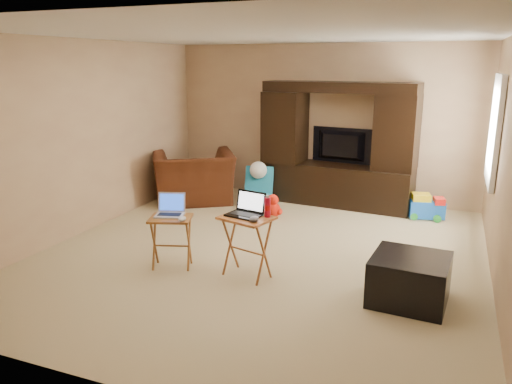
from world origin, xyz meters
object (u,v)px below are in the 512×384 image
at_px(television, 340,146).
at_px(mouse_right, 254,219).
at_px(child_rocker, 255,186).
at_px(ottoman, 409,279).
at_px(mouse_left, 182,219).
at_px(tray_table_left, 172,242).
at_px(push_toy, 427,206).
at_px(plush_toy, 273,206).
at_px(tray_table_right, 247,247).
at_px(laptop_right, 244,205).
at_px(laptop_left, 169,206).
at_px(recliner, 194,177).
at_px(water_bottle, 268,207).
at_px(entertainment_center, 338,145).

distance_m(television, mouse_right, 3.37).
height_order(child_rocker, ottoman, child_rocker).
height_order(ottoman, mouse_left, mouse_left).
bearing_deg(tray_table_left, television, 52.91).
relative_size(push_toy, tray_table_left, 0.86).
distance_m(child_rocker, plush_toy, 0.76).
xyz_separation_m(push_toy, tray_table_right, (-1.65, -2.83, 0.14)).
distance_m(laptop_right, mouse_right, 0.24).
distance_m(tray_table_left, mouse_right, 1.07).
bearing_deg(child_rocker, laptop_left, -98.54).
relative_size(child_rocker, push_toy, 1.21).
relative_size(laptop_right, mouse_right, 2.58).
xyz_separation_m(recliner, tray_table_left, (1.07, -2.48, -0.12)).
height_order(tray_table_left, laptop_right, laptop_right).
bearing_deg(mouse_right, tray_table_left, 177.55).
relative_size(tray_table_right, laptop_right, 1.91).
bearing_deg(laptop_left, television, 53.55).
distance_m(ottoman, tray_table_left, 2.51).
height_order(plush_toy, push_toy, push_toy).
bearing_deg(tray_table_left, laptop_left, 116.46).
xyz_separation_m(recliner, child_rocker, (0.98, 0.21, -0.11)).
height_order(tray_table_left, mouse_left, mouse_left).
height_order(child_rocker, plush_toy, child_rocker).
distance_m(recliner, child_rocker, 1.01).
bearing_deg(mouse_right, water_bottle, 70.71).
bearing_deg(laptop_left, entertainment_center, 52.81).
relative_size(entertainment_center, push_toy, 4.74).
distance_m(television, ottoman, 3.56).
bearing_deg(mouse_left, water_bottle, 14.54).
xyz_separation_m(entertainment_center, tray_table_left, (-1.11, -3.18, -0.67)).
xyz_separation_m(child_rocker, push_toy, (2.59, 0.22, -0.11)).
xyz_separation_m(entertainment_center, plush_toy, (-0.70, -1.05, -0.78)).
bearing_deg(tray_table_left, plush_toy, 60.44).
bearing_deg(tray_table_left, water_bottle, -10.11).
distance_m(television, push_toy, 1.63).
distance_m(ottoman, water_bottle, 1.54).
xyz_separation_m(plush_toy, laptop_left, (-0.45, -2.10, 0.52)).
height_order(recliner, mouse_right, recliner).
bearing_deg(mouse_left, tray_table_left, 159.26).
bearing_deg(push_toy, laptop_right, -133.75).
height_order(recliner, child_rocker, recliner).
xyz_separation_m(laptop_left, water_bottle, (1.09, 0.13, 0.06)).
xyz_separation_m(child_rocker, ottoman, (2.59, -2.57, -0.08)).
distance_m(tray_table_right, mouse_left, 0.74).
height_order(laptop_right, mouse_left, laptop_right).
distance_m(tray_table_right, laptop_left, 0.97).
bearing_deg(plush_toy, push_toy, 20.38).
height_order(tray_table_left, laptop_left, laptop_left).
relative_size(television, ottoman, 1.42).
relative_size(recliner, mouse_right, 9.35).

